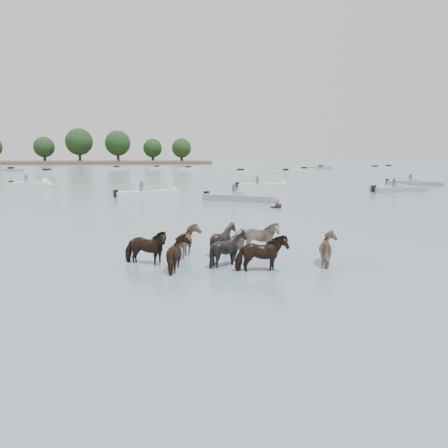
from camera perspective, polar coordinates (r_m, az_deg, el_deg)
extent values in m
plane|color=slate|center=(14.25, 4.72, -5.27)|extent=(400.00, 400.00, 0.00)
imported|color=black|center=(14.40, -10.13, -3.25)|extent=(1.70, 1.16, 1.32)
imported|color=#9D7B6A|center=(15.19, -4.47, -2.57)|extent=(1.27, 1.42, 1.28)
imported|color=black|center=(15.65, -0.09, -2.20)|extent=(1.24, 1.12, 1.27)
imported|color=#9C846A|center=(16.09, 4.50, -1.92)|extent=(1.62, 0.98, 1.27)
imported|color=black|center=(13.56, -5.74, -4.13)|extent=(1.34, 1.46, 1.22)
imported|color=black|center=(14.03, 0.62, -3.42)|extent=(1.35, 1.24, 1.32)
imported|color=black|center=(13.33, 4.84, -4.12)|extent=(1.58, 0.76, 1.32)
imported|color=#836759|center=(14.61, 13.67, -3.41)|extent=(1.22, 1.36, 1.21)
sphere|color=black|center=(29.19, 7.03, 2.32)|extent=(0.44, 0.44, 0.44)
cube|color=black|center=(29.15, 6.55, 2.12)|extent=(0.50, 0.22, 0.18)
cube|color=silver|center=(37.31, -9.99, 3.84)|extent=(5.35, 3.24, 0.55)
cone|color=silver|center=(38.10, -6.30, 4.03)|extent=(1.39, 1.81, 1.60)
cube|color=#99ADB7|center=(37.28, -10.01, 4.37)|extent=(1.13, 1.33, 0.35)
cube|color=black|center=(36.67, -13.84, 3.86)|extent=(0.45, 0.45, 0.60)
cylinder|color=#595966|center=(37.30, -10.63, 4.67)|extent=(0.36, 0.36, 0.70)
sphere|color=#595966|center=(37.27, -10.65, 5.35)|extent=(0.24, 0.24, 0.24)
cube|color=gray|center=(33.34, 2.00, 3.36)|extent=(5.55, 4.05, 0.55)
cone|color=gray|center=(32.48, 6.52, 3.15)|extent=(1.56, 1.84, 1.60)
cube|color=#99ADB7|center=(33.31, 2.00, 3.96)|extent=(1.24, 1.37, 0.35)
cube|color=black|center=(34.38, -2.27, 3.78)|extent=(0.48, 0.48, 0.60)
cylinder|color=#595966|center=(33.23, 1.32, 4.29)|extent=(0.36, 0.36, 0.70)
sphere|color=#595966|center=(33.20, 1.32, 5.07)|extent=(0.24, 0.24, 0.24)
cube|color=silver|center=(45.81, 4.84, 4.89)|extent=(5.19, 1.96, 0.55)
cone|color=silver|center=(46.55, 7.88, 4.91)|extent=(1.01, 1.66, 1.60)
cube|color=#99ADB7|center=(45.79, 4.85, 5.33)|extent=(0.88, 1.17, 0.35)
cube|color=black|center=(45.20, 1.72, 5.06)|extent=(0.37, 0.37, 0.60)
cylinder|color=#595966|center=(45.70, 4.36, 5.58)|extent=(0.36, 0.36, 0.70)
sphere|color=#595966|center=(45.68, 4.36, 6.14)|extent=(0.24, 0.24, 0.24)
cube|color=gray|center=(44.44, 21.56, 4.16)|extent=(5.25, 2.24, 0.55)
cone|color=gray|center=(45.95, 24.16, 4.15)|extent=(1.10, 1.70, 1.60)
cube|color=#99ADB7|center=(44.41, 21.59, 4.61)|extent=(0.94, 1.21, 0.35)
cube|color=black|center=(43.01, 18.79, 4.37)|extent=(0.39, 0.39, 0.60)
cylinder|color=#595966|center=(44.21, 21.14, 4.88)|extent=(0.36, 0.36, 0.70)
sphere|color=#595966|center=(44.19, 21.17, 5.46)|extent=(0.24, 0.24, 0.24)
cube|color=gray|center=(54.57, 23.32, 4.86)|extent=(5.61, 4.35, 0.55)
cone|color=gray|center=(54.52, 26.28, 4.66)|extent=(1.61, 1.83, 1.60)
cube|color=#99ADB7|center=(54.55, 23.35, 5.22)|extent=(1.27, 1.37, 0.35)
cube|color=black|center=(54.76, 20.39, 5.20)|extent=(0.48, 0.48, 0.60)
cylinder|color=#595966|center=(54.35, 22.99, 5.44)|extent=(0.36, 0.36, 0.70)
sphere|color=#595966|center=(54.32, 23.02, 5.92)|extent=(0.24, 0.24, 0.24)
cube|color=silver|center=(52.18, -23.79, 4.67)|extent=(4.49, 2.37, 0.55)
cone|color=silver|center=(51.20, -21.68, 4.73)|extent=(1.19, 1.74, 1.60)
cube|color=#99ADB7|center=(52.15, -23.81, 5.05)|extent=(1.00, 1.25, 0.35)
cube|color=black|center=(53.21, -25.83, 4.76)|extent=(0.41, 0.41, 0.60)
cylinder|color=#595966|center=(52.26, -24.25, 5.25)|extent=(0.36, 0.36, 0.70)
sphere|color=#595966|center=(52.24, -24.28, 5.74)|extent=(0.24, 0.24, 0.24)
cube|color=gray|center=(100.05, -25.86, 6.29)|extent=(4.59, 1.68, 0.60)
cube|color=black|center=(100.04, -25.88, 6.51)|extent=(1.04, 1.04, 0.50)
cube|color=silver|center=(86.32, -21.96, 6.24)|extent=(4.58, 3.18, 0.60)
cube|color=black|center=(86.31, -21.97, 6.49)|extent=(1.33, 1.33, 0.50)
cube|color=silver|center=(101.99, -13.75, 6.97)|extent=(4.45, 2.11, 0.60)
cube|color=black|center=(101.98, -13.76, 7.19)|extent=(1.14, 1.14, 0.50)
cube|color=silver|center=(103.64, -8.68, 7.16)|extent=(4.04, 1.59, 0.60)
cube|color=black|center=(103.63, -8.69, 7.37)|extent=(1.02, 1.02, 0.50)
cube|color=silver|center=(98.11, -4.66, 7.13)|extent=(5.47, 2.89, 0.60)
cube|color=black|center=(98.09, -4.67, 7.35)|extent=(1.24, 1.24, 0.50)
cube|color=silver|center=(80.33, 2.14, 6.72)|extent=(5.16, 2.40, 0.60)
cube|color=black|center=(80.32, 2.14, 7.00)|extent=(1.17, 1.17, 0.50)
cube|color=silver|center=(80.81, 7.99, 6.66)|extent=(5.99, 2.87, 0.60)
cube|color=black|center=(80.80, 8.00, 6.93)|extent=(1.21, 1.21, 0.50)
cube|color=silver|center=(92.12, 10.32, 6.89)|extent=(4.17, 1.76, 0.60)
cube|color=black|center=(92.11, 10.32, 7.12)|extent=(1.06, 1.06, 0.50)
cube|color=gray|center=(106.65, 12.41, 7.10)|extent=(5.31, 1.90, 0.60)
cube|color=black|center=(106.64, 12.42, 7.31)|extent=(1.08, 1.08, 0.50)
cube|color=silver|center=(108.37, 18.93, 6.86)|extent=(4.85, 2.13, 0.60)
cube|color=black|center=(108.36, 18.94, 7.06)|extent=(1.13, 1.13, 0.50)
cube|color=silver|center=(115.35, 20.49, 6.88)|extent=(5.31, 1.69, 0.60)
cube|color=black|center=(115.34, 20.50, 7.07)|extent=(1.04, 1.04, 0.50)
cylinder|color=#382619|center=(169.86, -22.18, 7.78)|extent=(1.00, 1.00, 3.24)
sphere|color=black|center=(169.87, -22.27, 9.21)|extent=(7.20, 7.20, 7.20)
cylinder|color=#382619|center=(166.98, -18.16, 8.17)|extent=(1.00, 1.00, 4.27)
sphere|color=black|center=(167.03, -18.25, 10.08)|extent=(9.50, 9.50, 9.50)
cylinder|color=#382619|center=(163.77, -13.53, 8.31)|extent=(1.00, 1.00, 4.01)
sphere|color=black|center=(163.80, -13.60, 10.14)|extent=(8.92, 8.92, 8.92)
cylinder|color=#382619|center=(166.33, -9.19, 8.29)|extent=(1.00, 1.00, 3.09)
sphere|color=black|center=(166.33, -9.22, 9.68)|extent=(6.86, 6.86, 6.86)
cylinder|color=#382619|center=(158.96, -5.50, 8.33)|extent=(1.00, 1.00, 3.06)
sphere|color=black|center=(158.96, -5.52, 9.77)|extent=(6.79, 6.79, 6.79)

